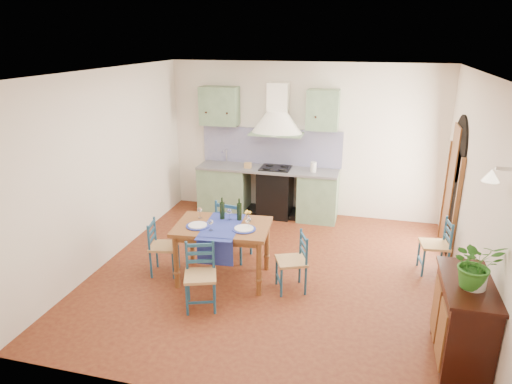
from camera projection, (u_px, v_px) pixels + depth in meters
floor at (273, 273)px, 6.55m from camera, size 5.00×5.00×0.00m
back_wall at (276, 160)px, 8.41m from camera, size 5.00×0.96×2.80m
right_wall at (471, 193)px, 5.77m from camera, size 0.26×5.00×2.80m
left_wall at (108, 167)px, 6.68m from camera, size 0.04×5.00×2.80m
ceiling at (276, 72)px, 5.63m from camera, size 5.00×5.00×0.01m
dining_table at (223, 232)px, 6.18m from camera, size 1.33×1.02×1.12m
chair_near at (200, 275)px, 5.62m from camera, size 0.49×0.49×0.83m
chair_far at (233, 228)px, 6.82m from camera, size 0.51×0.51×0.97m
chair_left at (162, 247)px, 6.42m from camera, size 0.43×0.43×0.79m
chair_right at (293, 261)px, 5.99m from camera, size 0.49×0.49×0.80m
chair_spare at (437, 245)px, 6.45m from camera, size 0.42×0.42×0.81m
sideboard at (463, 319)px, 4.62m from camera, size 0.50×1.05×0.94m
potted_plant at (476, 264)px, 4.32m from camera, size 0.52×0.48×0.50m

